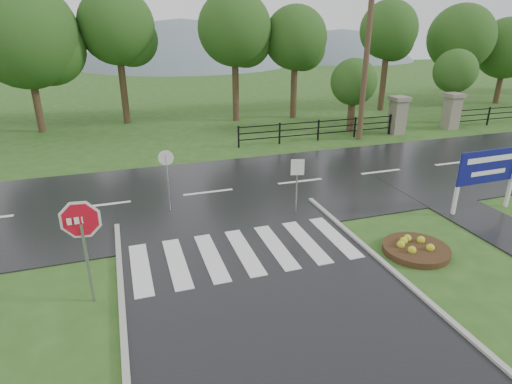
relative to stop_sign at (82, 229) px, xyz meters
name	(u,v)px	position (x,y,z in m)	size (l,w,h in m)	color
ground	(319,377)	(4.20, -3.95, -1.97)	(120.00, 120.00, 0.00)	#2B531B
main_road	(208,193)	(4.20, 6.05, -1.97)	(90.00, 8.00, 0.04)	black
walkway	(496,227)	(12.70, 0.05, -1.97)	(2.20, 11.00, 0.04)	#242427
crosswalk	(244,252)	(4.20, 1.05, -1.91)	(6.50, 2.80, 0.02)	silver
pillar_west	(398,114)	(17.20, 12.05, -0.80)	(1.00, 1.00, 2.24)	gray
pillar_east	(452,110)	(21.20, 12.05, -0.80)	(1.00, 1.00, 2.24)	gray
fence_west	(318,128)	(11.95, 12.05, -1.25)	(9.58, 0.08, 1.20)	black
hills	(163,160)	(7.69, 61.05, -17.51)	(102.00, 48.00, 48.00)	slate
treeline	(179,120)	(5.20, 20.05, -1.97)	(83.20, 5.20, 10.00)	#204816
stop_sign	(82,229)	(0.00, 0.00, 0.00)	(1.26, 0.17, 2.85)	#939399
estate_billboard	(488,169)	(13.23, 1.31, -0.39)	(2.64, 0.14, 2.31)	silver
flower_bed	(416,248)	(9.07, -0.50, -1.83)	(1.95, 1.95, 0.39)	#332111
reg_sign_small	(297,176)	(6.72, 3.07, -0.49)	(0.45, 0.15, 2.08)	#939399
reg_sign_round	(167,174)	(2.51, 4.78, -0.52)	(0.52, 0.15, 2.30)	#939399
utility_pole_east	(367,55)	(14.35, 11.55, 2.74)	(1.65, 0.31, 9.28)	#473523
entrance_tree_left	(354,82)	(14.90, 13.55, 0.99)	(2.78, 2.78, 4.39)	#3D2B1C
entrance_tree_right	(455,72)	(22.32, 13.55, 1.36)	(2.78, 2.78, 4.77)	#3D2B1C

